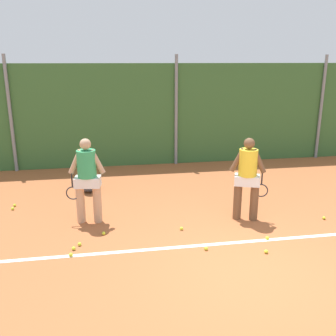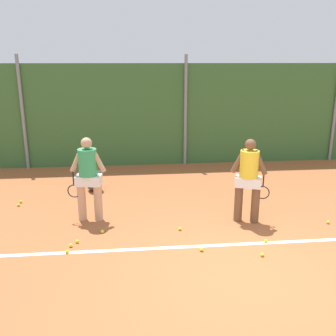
{
  "view_description": "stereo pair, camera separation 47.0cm",
  "coord_description": "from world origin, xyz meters",
  "views": [
    {
      "loc": [
        -2.2,
        -4.93,
        3.23
      ],
      "look_at": [
        -1.0,
        2.2,
        1.15
      ],
      "focal_mm": 39.98,
      "sensor_mm": 36.0,
      "label": 1
    },
    {
      "loc": [
        -1.73,
        -5.0,
        3.23
      ],
      "look_at": [
        -1.0,
        2.2,
        1.15
      ],
      "focal_mm": 39.98,
      "sensor_mm": 36.0,
      "label": 2
    }
  ],
  "objects": [
    {
      "name": "ground_plane",
      "position": [
        0.0,
        1.99,
        0.0
      ],
      "size": [
        26.51,
        26.51,
        0.0
      ],
      "primitive_type": "plane",
      "color": "#A85B33"
    },
    {
      "name": "hedge_fence_backdrop",
      "position": [
        0.0,
        6.75,
        1.58
      ],
      "size": [
        17.07,
        0.25,
        3.15
      ],
      "primitive_type": "cube",
      "color": "#386633",
      "rests_on": "ground_plane"
    },
    {
      "name": "fence_post_left",
      "position": [
        -4.92,
        6.58,
        1.71
      ],
      "size": [
        0.1,
        0.1,
        3.41
      ],
      "primitive_type": "cylinder",
      "color": "gray",
      "rests_on": "ground_plane"
    },
    {
      "name": "fence_post_center",
      "position": [
        0.0,
        6.58,
        1.71
      ],
      "size": [
        0.1,
        0.1,
        3.41
      ],
      "primitive_type": "cylinder",
      "color": "gray",
      "rests_on": "ground_plane"
    },
    {
      "name": "fence_post_right",
      "position": [
        4.92,
        6.58,
        1.71
      ],
      "size": [
        0.1,
        0.1,
        3.41
      ],
      "primitive_type": "cylinder",
      "color": "gray",
      "rests_on": "ground_plane"
    },
    {
      "name": "court_baseline_paint",
      "position": [
        0.0,
        1.01,
        0.0
      ],
      "size": [
        12.48,
        0.1,
        0.01
      ],
      "primitive_type": "cube",
      "color": "white",
      "rests_on": "ground_plane"
    },
    {
      "name": "player_foreground_near",
      "position": [
        0.62,
        1.99,
        0.98
      ],
      "size": [
        0.78,
        0.46,
        1.75
      ],
      "rotation": [
        0.0,
        0.0,
        5.92
      ],
      "color": "brown",
      "rests_on": "ground_plane"
    },
    {
      "name": "player_midcourt",
      "position": [
        -2.61,
        2.4,
        0.99
      ],
      "size": [
        0.82,
        0.38,
        1.76
      ],
      "rotation": [
        0.0,
        0.0,
        3.0
      ],
      "color": "tan",
      "rests_on": "ground_plane"
    },
    {
      "name": "ball_hopper",
      "position": [
        -2.69,
        4.26,
        0.29
      ],
      "size": [
        0.36,
        0.36,
        0.51
      ],
      "color": "#2D2D33",
      "rests_on": "ground_plane"
    },
    {
      "name": "tennis_ball_0",
      "position": [
        -2.86,
        1.22,
        0.03
      ],
      "size": [
        0.07,
        0.07,
        0.07
      ],
      "primitive_type": "sphere",
      "color": "#CCDB33",
      "rests_on": "ground_plane"
    },
    {
      "name": "tennis_ball_1",
      "position": [
        -4.34,
        3.33,
        0.03
      ],
      "size": [
        0.07,
        0.07,
        0.07
      ],
      "primitive_type": "sphere",
      "color": "#CCDB33",
      "rests_on": "ground_plane"
    },
    {
      "name": "tennis_ball_2",
      "position": [
        -2.89,
        0.99,
        0.03
      ],
      "size": [
        0.07,
        0.07,
        0.07
      ],
      "primitive_type": "sphere",
      "color": "#CCDB33",
      "rests_on": "ground_plane"
    },
    {
      "name": "tennis_ball_5",
      "position": [
        0.69,
        1.03,
        0.03
      ],
      "size": [
        0.07,
        0.07,
        0.07
      ],
      "primitive_type": "sphere",
      "color": "#CCDB33",
      "rests_on": "ground_plane"
    },
    {
      "name": "tennis_ball_6",
      "position": [
        -0.81,
        1.7,
        0.03
      ],
      "size": [
        0.07,
        0.07,
        0.07
      ],
      "primitive_type": "sphere",
      "color": "#CCDB33",
      "rests_on": "ground_plane"
    },
    {
      "name": "tennis_ball_7",
      "position": [
        -0.54,
        0.82,
        0.03
      ],
      "size": [
        0.07,
        0.07,
        0.07
      ],
      "primitive_type": "sphere",
      "color": "#CCDB33",
      "rests_on": "ground_plane"
    },
    {
      "name": "tennis_ball_9",
      "position": [
        -2.76,
        1.36,
        0.03
      ],
      "size": [
        0.07,
        0.07,
        0.07
      ],
      "primitive_type": "sphere",
      "color": "#CCDB33",
      "rests_on": "ground_plane"
    },
    {
      "name": "tennis_ball_10",
      "position": [
        -2.33,
        1.74,
        0.03
      ],
      "size": [
        0.07,
        0.07,
        0.07
      ],
      "primitive_type": "sphere",
      "color": "#CCDB33",
      "rests_on": "ground_plane"
    },
    {
      "name": "tennis_ball_11",
      "position": [
        -4.34,
        3.54,
        0.03
      ],
      "size": [
        0.07,
        0.07,
        0.07
      ],
      "primitive_type": "sphere",
      "color": "#CCDB33",
      "rests_on": "ground_plane"
    },
    {
      "name": "tennis_ball_12",
      "position": [
        0.46,
        0.54,
        0.03
      ],
      "size": [
        0.07,
        0.07,
        0.07
      ],
      "primitive_type": "sphere",
      "color": "#CCDB33",
      "rests_on": "ground_plane"
    },
    {
      "name": "tennis_ball_13",
      "position": [
        2.26,
        1.7,
        0.03
      ],
      "size": [
        0.07,
        0.07,
        0.07
      ],
      "primitive_type": "sphere",
      "color": "#CCDB33",
      "rests_on": "ground_plane"
    }
  ]
}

